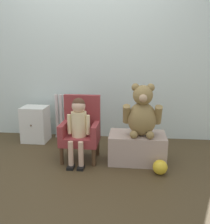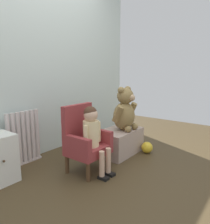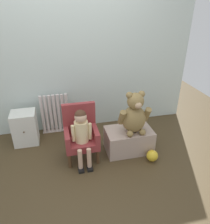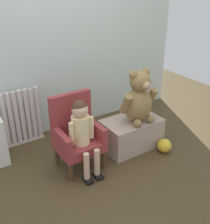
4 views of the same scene
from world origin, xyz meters
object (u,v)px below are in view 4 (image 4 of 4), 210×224
radiator (22,117)px  child_armchair (77,134)px  child_figure (82,127)px  toy_ball (164,146)px  low_bench (131,133)px  large_teddy_bear (139,99)px

radiator → child_armchair: (0.31, -0.69, 0.03)m
child_figure → toy_ball: bearing=-13.1°
radiator → toy_ball: bearing=-40.4°
toy_ball → low_bench: bearing=128.6°
child_figure → toy_ball: 0.99m
child_figure → low_bench: size_ratio=1.17×
low_bench → large_teddy_bear: 0.42m
child_armchair → low_bench: size_ratio=1.17×
child_armchair → toy_ball: child_armchair is taller
radiator → child_figure: (0.31, -0.81, 0.16)m
child_armchair → large_teddy_bear: (0.69, -0.07, 0.23)m
radiator → low_bench: 1.21m
large_teddy_bear → toy_ball: (0.19, -0.25, -0.50)m
child_armchair → low_bench: child_armchair is taller
radiator → large_teddy_bear: 1.29m
child_armchair → child_figure: bearing=-90.0°
low_bench → child_figure: bearing=-172.6°
radiator → large_teddy_bear: (1.00, -0.77, 0.26)m
toy_ball → child_figure: bearing=166.9°
radiator → toy_ball: radiator is taller
child_armchair → large_teddy_bear: 0.73m
radiator → child_figure: child_figure is taller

